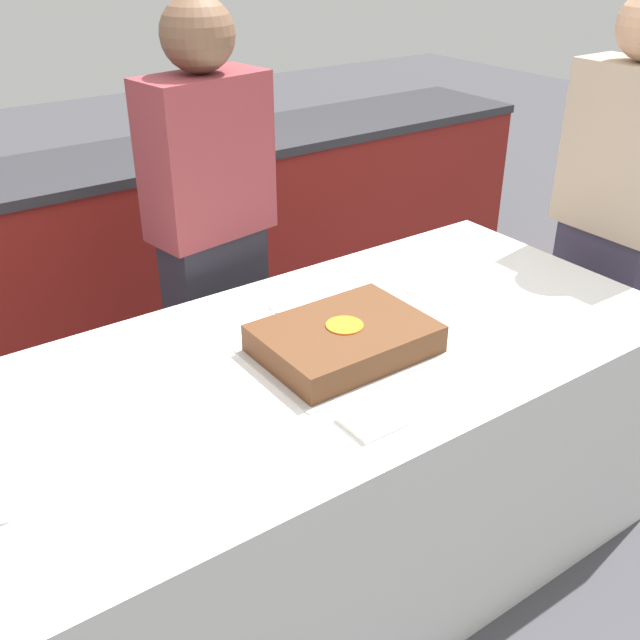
{
  "coord_description": "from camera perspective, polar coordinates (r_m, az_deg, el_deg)",
  "views": [
    {
      "loc": [
        -0.93,
        -1.39,
        1.81
      ],
      "look_at": [
        0.05,
        0.0,
        0.87
      ],
      "focal_mm": 42.0,
      "sensor_mm": 36.0,
      "label": 1
    }
  ],
  "objects": [
    {
      "name": "ground_plane",
      "position": [
        2.47,
        -1.1,
        -18.48
      ],
      "size": [
        14.0,
        14.0,
        0.0
      ],
      "primitive_type": "plane",
      "color": "#424247"
    },
    {
      "name": "cake",
      "position": [
        1.98,
        1.87,
        -1.47
      ],
      "size": [
        0.48,
        0.36,
        0.08
      ],
      "color": "#B7B2AD",
      "rests_on": "dining_table"
    },
    {
      "name": "utensil_pile",
      "position": [
        1.74,
        4.07,
        -7.5
      ],
      "size": [
        0.14,
        0.11,
        0.02
      ],
      "color": "white",
      "rests_on": "dining_table"
    },
    {
      "name": "side_plate_right_edge",
      "position": [
        2.38,
        8.73,
        2.57
      ],
      "size": [
        0.2,
        0.2,
        0.0
      ],
      "color": "white",
      "rests_on": "dining_table"
    },
    {
      "name": "person_seated_right",
      "position": [
        2.81,
        21.37,
        6.52
      ],
      "size": [
        0.22,
        0.39,
        1.61
      ],
      "rotation": [
        0.0,
        0.0,
        -1.57
      ],
      "color": "#383347",
      "rests_on": "ground_plane"
    },
    {
      "name": "person_cutting_cake",
      "position": [
        2.53,
        -8.17,
        5.83
      ],
      "size": [
        0.43,
        0.26,
        1.61
      ],
      "rotation": [
        0.0,
        0.0,
        -2.98
      ],
      "color": "#282833",
      "rests_on": "ground_plane"
    },
    {
      "name": "dining_table",
      "position": [
        2.2,
        -1.19,
        -11.61
      ],
      "size": [
        2.16,
        0.95,
        0.77
      ],
      "color": "silver",
      "rests_on": "ground_plane"
    },
    {
      "name": "back_counter",
      "position": [
        3.37,
        -16.27,
        3.89
      ],
      "size": [
        4.4,
        0.58,
        0.92
      ],
      "color": "maroon",
      "rests_on": "ground_plane"
    },
    {
      "name": "side_plate_near_cake",
      "position": [
        2.25,
        -1.43,
        1.4
      ],
      "size": [
        0.2,
        0.2,
        0.0
      ],
      "color": "white",
      "rests_on": "dining_table"
    }
  ]
}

